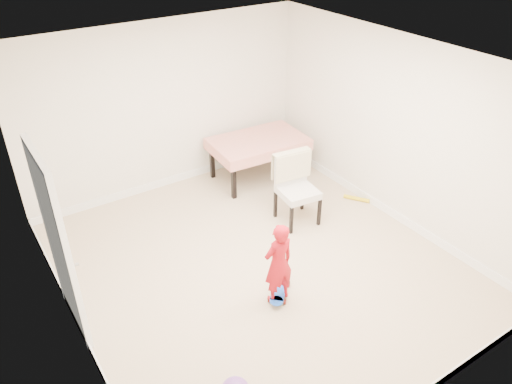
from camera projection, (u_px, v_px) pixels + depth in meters
ground at (258, 264)px, 6.40m from camera, size 5.00×5.00×0.00m
ceiling at (259, 66)px, 5.05m from camera, size 4.50×5.00×0.04m
wall_back at (166, 108)px, 7.48m from camera, size 4.50×0.04×2.60m
wall_front at (432, 305)px, 3.96m from camera, size 4.50×0.04×2.60m
wall_left at (61, 241)px, 4.66m from camera, size 0.04×5.00×2.60m
wall_right at (395, 131)px, 6.77m from camera, size 0.04×5.00×2.60m
door at (59, 248)px, 5.02m from camera, size 0.11×0.94×2.11m
baseboard_back at (173, 179)px, 8.13m from camera, size 4.50×0.02×0.12m
baseboard_left at (84, 335)px, 5.31m from camera, size 0.02×5.00×0.12m
baseboard_right at (383, 207)px, 7.42m from camera, size 0.02×5.00×0.12m
dining_table at (258, 158)px, 8.14m from camera, size 1.55×1.03×0.70m
dining_chair at (298, 190)px, 6.97m from camera, size 0.63×0.70×1.02m
skateboard at (279, 291)px, 5.91m from camera, size 0.56×0.56×0.09m
child at (278, 266)px, 5.57m from camera, size 0.38×0.25×1.03m
foam_toy at (357, 199)px, 7.69m from camera, size 0.27×0.37×0.06m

